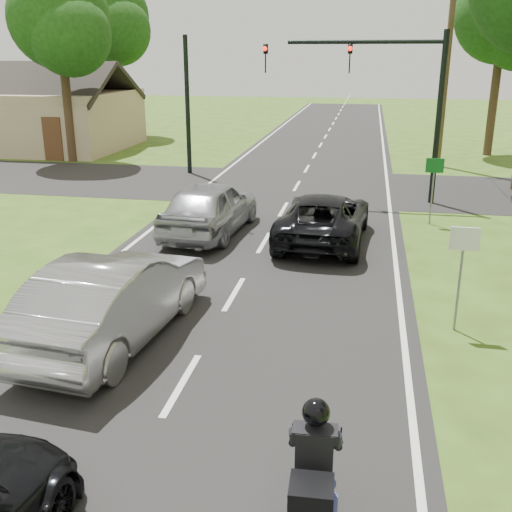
{
  "coord_description": "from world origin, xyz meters",
  "views": [
    {
      "loc": [
        2.8,
        -8.34,
        5.2
      ],
      "look_at": [
        0.69,
        3.0,
        1.3
      ],
      "focal_mm": 42.0,
      "sensor_mm": 36.0,
      "label": 1
    }
  ],
  "objects_px": {
    "silver_suv": "(210,207)",
    "utility_pole_far": "(448,57)",
    "motorcycle_rider": "(313,494)",
    "silver_sedan": "(114,298)",
    "traffic_signal": "(387,86)",
    "sign_green": "(434,175)",
    "sign_white": "(463,254)",
    "dark_suv": "(324,218)"
  },
  "relations": [
    {
      "from": "silver_suv",
      "to": "sign_green",
      "type": "height_order",
      "value": "sign_green"
    },
    {
      "from": "silver_sedan",
      "to": "sign_green",
      "type": "relative_size",
      "value": 2.38
    },
    {
      "from": "sign_green",
      "to": "sign_white",
      "type": "bearing_deg",
      "value": -91.43
    },
    {
      "from": "utility_pole_far",
      "to": "sign_white",
      "type": "bearing_deg",
      "value": -94.51
    },
    {
      "from": "motorcycle_rider",
      "to": "utility_pole_far",
      "type": "xyz_separation_m",
      "value": [
        3.76,
        25.07,
        4.35
      ]
    },
    {
      "from": "motorcycle_rider",
      "to": "utility_pole_far",
      "type": "bearing_deg",
      "value": 79.34
    },
    {
      "from": "motorcycle_rider",
      "to": "utility_pole_far",
      "type": "height_order",
      "value": "utility_pole_far"
    },
    {
      "from": "motorcycle_rider",
      "to": "utility_pole_far",
      "type": "distance_m",
      "value": 25.72
    },
    {
      "from": "silver_suv",
      "to": "utility_pole_far",
      "type": "bearing_deg",
      "value": -116.12
    },
    {
      "from": "dark_suv",
      "to": "traffic_signal",
      "type": "distance_m",
      "value": 6.71
    },
    {
      "from": "motorcycle_rider",
      "to": "silver_suv",
      "type": "xyz_separation_m",
      "value": [
        -4.21,
        11.69,
        0.1
      ]
    },
    {
      "from": "traffic_signal",
      "to": "utility_pole_far",
      "type": "bearing_deg",
      "value": 70.32
    },
    {
      "from": "utility_pole_far",
      "to": "silver_sedan",
      "type": "bearing_deg",
      "value": -111.05
    },
    {
      "from": "dark_suv",
      "to": "silver_suv",
      "type": "xyz_separation_m",
      "value": [
        -3.44,
        0.16,
        0.12
      ]
    },
    {
      "from": "sign_green",
      "to": "silver_suv",
      "type": "bearing_deg",
      "value": -160.52
    },
    {
      "from": "dark_suv",
      "to": "sign_green",
      "type": "bearing_deg",
      "value": -138.95
    },
    {
      "from": "motorcycle_rider",
      "to": "sign_white",
      "type": "bearing_deg",
      "value": 67.42
    },
    {
      "from": "dark_suv",
      "to": "silver_sedan",
      "type": "height_order",
      "value": "silver_sedan"
    },
    {
      "from": "silver_sedan",
      "to": "utility_pole_far",
      "type": "relative_size",
      "value": 0.51
    },
    {
      "from": "silver_suv",
      "to": "utility_pole_far",
      "type": "height_order",
      "value": "utility_pole_far"
    },
    {
      "from": "silver_sedan",
      "to": "traffic_signal",
      "type": "bearing_deg",
      "value": -106.15
    },
    {
      "from": "silver_suv",
      "to": "utility_pole_far",
      "type": "relative_size",
      "value": 0.48
    },
    {
      "from": "traffic_signal",
      "to": "sign_white",
      "type": "distance_m",
      "value": 11.39
    },
    {
      "from": "silver_suv",
      "to": "sign_white",
      "type": "distance_m",
      "value": 8.61
    },
    {
      "from": "motorcycle_rider",
      "to": "sign_green",
      "type": "bearing_deg",
      "value": 77.95
    },
    {
      "from": "silver_sedan",
      "to": "utility_pole_far",
      "type": "distance_m",
      "value": 22.47
    },
    {
      "from": "traffic_signal",
      "to": "utility_pole_far",
      "type": "xyz_separation_m",
      "value": [
        2.86,
        8.0,
        0.95
      ]
    },
    {
      "from": "dark_suv",
      "to": "motorcycle_rider",
      "type": "bearing_deg",
      "value": 96.85
    },
    {
      "from": "dark_suv",
      "to": "silver_sedan",
      "type": "xyz_separation_m",
      "value": [
        -3.4,
        -7.06,
        0.13
      ]
    },
    {
      "from": "motorcycle_rider",
      "to": "silver_sedan",
      "type": "relative_size",
      "value": 0.43
    },
    {
      "from": "dark_suv",
      "to": "traffic_signal",
      "type": "xyz_separation_m",
      "value": [
        1.66,
        5.53,
        3.42
      ]
    },
    {
      "from": "silver_suv",
      "to": "dark_suv",
      "type": "bearing_deg",
      "value": -178.02
    },
    {
      "from": "motorcycle_rider",
      "to": "sign_white",
      "type": "relative_size",
      "value": 1.02
    },
    {
      "from": "utility_pole_far",
      "to": "sign_green",
      "type": "bearing_deg",
      "value": -96.73
    },
    {
      "from": "dark_suv",
      "to": "sign_white",
      "type": "xyz_separation_m",
      "value": [
        3.02,
        -5.48,
        0.88
      ]
    },
    {
      "from": "silver_sedan",
      "to": "sign_green",
      "type": "height_order",
      "value": "sign_green"
    },
    {
      "from": "sign_white",
      "to": "sign_green",
      "type": "distance_m",
      "value": 8.0
    },
    {
      "from": "silver_sedan",
      "to": "traffic_signal",
      "type": "distance_m",
      "value": 13.97
    },
    {
      "from": "utility_pole_far",
      "to": "dark_suv",
      "type": "bearing_deg",
      "value": -108.47
    },
    {
      "from": "silver_sedan",
      "to": "traffic_signal",
      "type": "height_order",
      "value": "traffic_signal"
    },
    {
      "from": "dark_suv",
      "to": "utility_pole_far",
      "type": "distance_m",
      "value": 14.93
    },
    {
      "from": "silver_suv",
      "to": "traffic_signal",
      "type": "xyz_separation_m",
      "value": [
        5.1,
        5.37,
        3.3
      ]
    }
  ]
}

